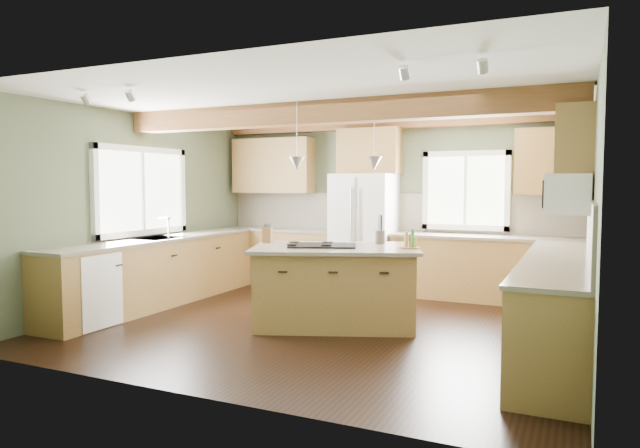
% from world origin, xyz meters
% --- Properties ---
extents(floor, '(5.60, 5.60, 0.00)m').
position_xyz_m(floor, '(0.00, 0.00, 0.00)').
color(floor, black).
rests_on(floor, ground).
extents(ceiling, '(5.60, 5.60, 0.00)m').
position_xyz_m(ceiling, '(0.00, 0.00, 2.60)').
color(ceiling, silver).
rests_on(ceiling, wall_back).
extents(wall_back, '(5.60, 0.00, 5.60)m').
position_xyz_m(wall_back, '(0.00, 2.50, 1.30)').
color(wall_back, '#49533B').
rests_on(wall_back, ground).
extents(wall_left, '(0.00, 5.00, 5.00)m').
position_xyz_m(wall_left, '(-2.80, 0.00, 1.30)').
color(wall_left, '#49533B').
rests_on(wall_left, ground).
extents(wall_right, '(0.00, 5.00, 5.00)m').
position_xyz_m(wall_right, '(2.80, 0.00, 1.30)').
color(wall_right, '#49533B').
rests_on(wall_right, ground).
extents(ceiling_beam, '(5.55, 0.26, 0.26)m').
position_xyz_m(ceiling_beam, '(0.00, 0.06, 2.47)').
color(ceiling_beam, brown).
rests_on(ceiling_beam, ceiling).
extents(soffit_trim, '(5.55, 0.20, 0.10)m').
position_xyz_m(soffit_trim, '(0.00, 2.40, 2.54)').
color(soffit_trim, brown).
rests_on(soffit_trim, ceiling).
extents(backsplash_back, '(5.58, 0.03, 0.58)m').
position_xyz_m(backsplash_back, '(0.00, 2.48, 1.21)').
color(backsplash_back, brown).
rests_on(backsplash_back, wall_back).
extents(backsplash_right, '(0.03, 3.70, 0.58)m').
position_xyz_m(backsplash_right, '(2.78, 0.05, 1.21)').
color(backsplash_right, brown).
rests_on(backsplash_right, wall_right).
extents(base_cab_back_left, '(2.02, 0.60, 0.88)m').
position_xyz_m(base_cab_back_left, '(-1.79, 2.20, 0.44)').
color(base_cab_back_left, brown).
rests_on(base_cab_back_left, floor).
extents(counter_back_left, '(2.06, 0.64, 0.04)m').
position_xyz_m(counter_back_left, '(-1.79, 2.20, 0.90)').
color(counter_back_left, '#433D31').
rests_on(counter_back_left, base_cab_back_left).
extents(base_cab_back_right, '(2.62, 0.60, 0.88)m').
position_xyz_m(base_cab_back_right, '(1.49, 2.20, 0.44)').
color(base_cab_back_right, brown).
rests_on(base_cab_back_right, floor).
extents(counter_back_right, '(2.66, 0.64, 0.04)m').
position_xyz_m(counter_back_right, '(1.49, 2.20, 0.90)').
color(counter_back_right, '#433D31').
rests_on(counter_back_right, base_cab_back_right).
extents(base_cab_left, '(0.60, 3.70, 0.88)m').
position_xyz_m(base_cab_left, '(-2.50, 0.05, 0.44)').
color(base_cab_left, brown).
rests_on(base_cab_left, floor).
extents(counter_left, '(0.64, 3.74, 0.04)m').
position_xyz_m(counter_left, '(-2.50, 0.05, 0.90)').
color(counter_left, '#433D31').
rests_on(counter_left, base_cab_left).
extents(base_cab_right, '(0.60, 3.70, 0.88)m').
position_xyz_m(base_cab_right, '(2.50, 0.05, 0.44)').
color(base_cab_right, brown).
rests_on(base_cab_right, floor).
extents(counter_right, '(0.64, 3.74, 0.04)m').
position_xyz_m(counter_right, '(2.50, 0.05, 0.90)').
color(counter_right, '#433D31').
rests_on(counter_right, base_cab_right).
extents(upper_cab_back_left, '(1.40, 0.35, 0.90)m').
position_xyz_m(upper_cab_back_left, '(-1.99, 2.33, 1.95)').
color(upper_cab_back_left, brown).
rests_on(upper_cab_back_left, wall_back).
extents(upper_cab_over_fridge, '(0.96, 0.35, 0.70)m').
position_xyz_m(upper_cab_over_fridge, '(-0.30, 2.33, 2.15)').
color(upper_cab_over_fridge, brown).
rests_on(upper_cab_over_fridge, wall_back).
extents(upper_cab_right, '(0.35, 2.20, 0.90)m').
position_xyz_m(upper_cab_right, '(2.62, 0.90, 1.95)').
color(upper_cab_right, brown).
rests_on(upper_cab_right, wall_right).
extents(upper_cab_back_corner, '(0.90, 0.35, 0.90)m').
position_xyz_m(upper_cab_back_corner, '(2.30, 2.33, 1.95)').
color(upper_cab_back_corner, brown).
rests_on(upper_cab_back_corner, wall_back).
extents(window_left, '(0.04, 1.60, 1.05)m').
position_xyz_m(window_left, '(-2.78, 0.05, 1.55)').
color(window_left, white).
rests_on(window_left, wall_left).
extents(window_back, '(1.10, 0.04, 1.00)m').
position_xyz_m(window_back, '(1.15, 2.48, 1.55)').
color(window_back, white).
rests_on(window_back, wall_back).
extents(sink, '(0.50, 0.65, 0.03)m').
position_xyz_m(sink, '(-2.50, 0.05, 0.91)').
color(sink, '#262628').
rests_on(sink, counter_left).
extents(faucet, '(0.02, 0.02, 0.28)m').
position_xyz_m(faucet, '(-2.32, 0.05, 1.05)').
color(faucet, '#B2B2B7').
rests_on(faucet, sink).
extents(dishwasher, '(0.60, 0.60, 0.84)m').
position_xyz_m(dishwasher, '(-2.49, -1.25, 0.43)').
color(dishwasher, white).
rests_on(dishwasher, floor).
extents(oven, '(0.60, 0.72, 0.84)m').
position_xyz_m(oven, '(2.49, -1.25, 0.43)').
color(oven, white).
rests_on(oven, floor).
extents(microwave, '(0.40, 0.70, 0.38)m').
position_xyz_m(microwave, '(2.58, -0.05, 1.55)').
color(microwave, white).
rests_on(microwave, wall_right).
extents(pendant_left, '(0.18, 0.18, 0.16)m').
position_xyz_m(pendant_left, '(-0.31, -0.10, 1.88)').
color(pendant_left, '#B2B2B7').
rests_on(pendant_left, ceiling).
extents(pendant_right, '(0.18, 0.18, 0.16)m').
position_xyz_m(pendant_right, '(0.52, 0.22, 1.88)').
color(pendant_right, '#B2B2B7').
rests_on(pendant_right, ceiling).
extents(refrigerator, '(0.90, 0.74, 1.80)m').
position_xyz_m(refrigerator, '(-0.30, 2.12, 0.90)').
color(refrigerator, silver).
rests_on(refrigerator, floor).
extents(island, '(2.05, 1.65, 0.88)m').
position_xyz_m(island, '(0.10, 0.06, 0.44)').
color(island, olive).
rests_on(island, floor).
extents(island_top, '(2.20, 1.81, 0.04)m').
position_xyz_m(island_top, '(0.10, 0.06, 0.90)').
color(island_top, '#433D31').
rests_on(island_top, island).
extents(cooktop, '(0.90, 0.76, 0.02)m').
position_xyz_m(cooktop, '(-0.04, 0.01, 0.93)').
color(cooktop, black).
rests_on(cooktop, island_top).
extents(knife_block, '(0.12, 0.10, 0.19)m').
position_xyz_m(knife_block, '(-0.81, 0.08, 1.01)').
color(knife_block, brown).
rests_on(knife_block, island_top).
extents(utensil_crock, '(0.17, 0.17, 0.16)m').
position_xyz_m(utensil_crock, '(0.48, 0.56, 1.00)').
color(utensil_crock, '#36312B').
rests_on(utensil_crock, island_top).
extents(bottle_tray, '(0.29, 0.29, 0.20)m').
position_xyz_m(bottle_tray, '(0.94, 0.24, 1.02)').
color(bottle_tray, brown).
rests_on(bottle_tray, island_top).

